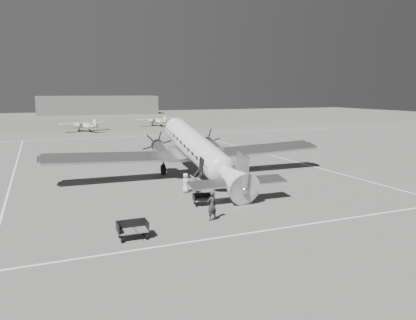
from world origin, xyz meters
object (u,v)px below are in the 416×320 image
Objects in this scene: light_plane_left at (85,127)px; ramp_agent at (199,192)px; hangar_main at (98,105)px; ground_crew at (212,206)px; baggage_cart_near at (203,199)px; baggage_cart_far at (133,230)px; dc3_airliner at (200,152)px; light_plane_right at (157,122)px; passenger at (186,183)px.

ramp_agent is at bearing -112.00° from light_plane_left.
ramp_agent is (-9.81, -126.67, -2.51)m from hangar_main.
ramp_agent is (1.91, -59.06, -0.27)m from light_plane_left.
ramp_agent is (0.80, 4.32, -0.17)m from ground_crew.
light_plane_left is (-11.72, -67.61, -2.24)m from hangar_main.
baggage_cart_far is (-6.12, -4.79, 0.08)m from baggage_cart_near.
dc3_airliner is (-6.98, -119.68, -0.68)m from hangar_main.
baggage_cart_far is at bearing -117.59° from light_plane_left.
dc3_airliner reaches higher than ramp_agent.
baggage_cart_near is 0.83× the size of baggage_cart_far.
baggage_cart_far is (-21.55, -72.25, -0.54)m from light_plane_right.
passenger is at bearing -94.51° from hangar_main.
passenger is at bearing -113.37° from ground_crew.
baggage_cart_far is (-8.97, -12.62, -2.13)m from dc3_airliner.
ramp_agent is (-2.82, -6.99, -1.84)m from dc3_airliner.
dc3_airliner is at bearing -93.34° from hangar_main.
baggage_cart_near is at bearing -116.53° from light_plane_right.
baggage_cart_near is at bearing 161.24° from passenger.
ground_crew is at bearing -174.04° from ramp_agent.
passenger is at bearing -111.83° from light_plane_left.
ground_crew is at bearing -94.63° from hangar_main.
ground_crew is (-0.79, -3.48, 0.55)m from baggage_cart_near.
ground_crew is at bearing 155.77° from passenger.
light_plane_right reaches higher than baggage_cart_far.
ramp_agent is at bearing 98.32° from baggage_cart_near.
ramp_agent is at bearing -116.67° from light_plane_right.
ground_crew reaches higher than baggage_cart_near.
ground_crew reaches higher than passenger.
light_plane_left is 6.99× the size of baggage_cart_near.
baggage_cart_near is 7.78m from baggage_cart_far.
light_plane_right is 75.40m from baggage_cart_far.
passenger is (1.98, -56.00, -0.25)m from light_plane_left.
ramp_agent is (6.14, 5.63, 0.29)m from baggage_cart_far.
hangar_main is 131.44m from ground_crew.
hangar_main reaches higher than ramp_agent.
hangar_main is 133.29m from baggage_cart_far.
hangar_main is 124.02m from passenger.
baggage_cart_far is (-15.95, -132.30, -2.80)m from hangar_main.
light_plane_right reaches higher than baggage_cart_near.
dc3_airliner is 2.76× the size of light_plane_right.
baggage_cart_far is at bearing -120.26° from light_plane_right.
baggage_cart_far is at bearing 149.01° from ramp_agent.
hangar_main is 127.92m from baggage_cart_near.
ground_crew is at bearing -116.52° from light_plane_right.
dc3_airliner is at bearing 55.35° from baggage_cart_far.
baggage_cart_far is at bearing -2.85° from ground_crew.
light_plane_right reaches higher than ramp_agent.
ground_crew is 7.44m from passenger.
light_plane_left is 63.39m from ground_crew.
dc3_airliner is at bearing -108.66° from light_plane_left.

